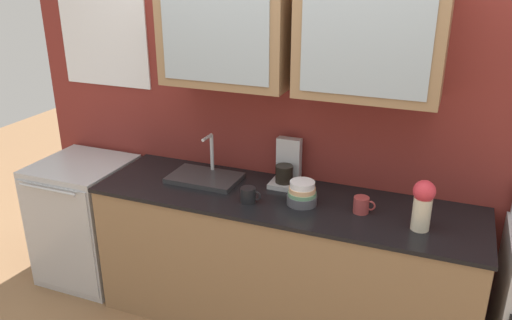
# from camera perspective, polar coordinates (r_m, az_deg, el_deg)

# --- Properties ---
(ground_plane) EXTENTS (10.00, 10.00, 0.00)m
(ground_plane) POSITION_cam_1_polar(r_m,az_deg,el_deg) (3.56, 2.73, -17.28)
(ground_plane) COLOR #936B47
(back_wall_unit) EXTENTS (3.91, 0.45, 2.70)m
(back_wall_unit) POSITION_cam_1_polar(r_m,az_deg,el_deg) (3.17, 5.02, 7.78)
(back_wall_unit) COLOR maroon
(back_wall_unit) RESTS_ON ground_plane
(counter) EXTENTS (2.34, 0.66, 0.89)m
(counter) POSITION_cam_1_polar(r_m,az_deg,el_deg) (3.30, 2.87, -11.22)
(counter) COLOR #93704C
(counter) RESTS_ON ground_plane
(sink_faucet) EXTENTS (0.45, 0.29, 0.28)m
(sink_faucet) POSITION_cam_1_polar(r_m,az_deg,el_deg) (3.32, -5.68, -1.84)
(sink_faucet) COLOR #2D2D30
(sink_faucet) RESTS_ON counter
(bowl_stack) EXTENTS (0.18, 0.18, 0.14)m
(bowl_stack) POSITION_cam_1_polar(r_m,az_deg,el_deg) (2.99, 5.13, -3.73)
(bowl_stack) COLOR #4C4C54
(bowl_stack) RESTS_ON counter
(vase) EXTENTS (0.12, 0.12, 0.28)m
(vase) POSITION_cam_1_polar(r_m,az_deg,el_deg) (2.80, 18.02, -4.57)
(vase) COLOR beige
(vase) RESTS_ON counter
(cup_near_sink) EXTENTS (0.12, 0.09, 0.09)m
(cup_near_sink) POSITION_cam_1_polar(r_m,az_deg,el_deg) (3.00, -0.85, -3.91)
(cup_near_sink) COLOR black
(cup_near_sink) RESTS_ON counter
(cup_near_bowls) EXTENTS (0.12, 0.09, 0.09)m
(cup_near_bowls) POSITION_cam_1_polar(r_m,az_deg,el_deg) (2.95, 11.63, -4.90)
(cup_near_bowls) COLOR #993838
(cup_near_bowls) RESTS_ON counter
(dishwasher) EXTENTS (0.61, 0.64, 0.89)m
(dishwasher) POSITION_cam_1_polar(r_m,az_deg,el_deg) (3.96, -18.22, -6.35)
(dishwasher) COLOR silver
(dishwasher) RESTS_ON ground_plane
(coffee_maker) EXTENTS (0.17, 0.20, 0.29)m
(coffee_maker) POSITION_cam_1_polar(r_m,az_deg,el_deg) (3.23, 3.43, -0.86)
(coffee_maker) COLOR #B7B7BC
(coffee_maker) RESTS_ON counter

